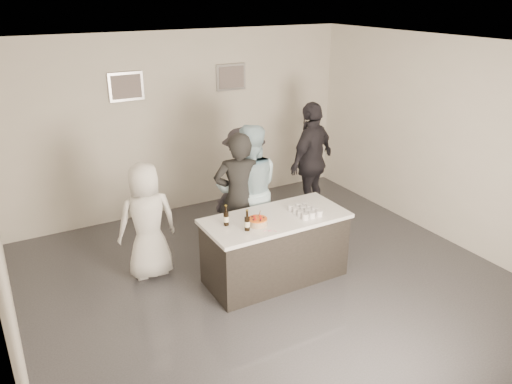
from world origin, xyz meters
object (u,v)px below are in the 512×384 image
beer_bottle_b (247,220)px  person_main_blue (249,190)px  beer_bottle_a (226,216)px  person_main_black (239,198)px  cake (258,222)px  person_guest_back (244,182)px  person_guest_right (312,161)px  bar_counter (275,248)px  person_guest_left (147,221)px

beer_bottle_b → person_main_blue: size_ratio=0.14×
beer_bottle_a → person_main_black: (0.50, 0.63, -0.10)m
cake → beer_bottle_a: beer_bottle_a is taller
person_main_black → person_main_blue: bearing=-126.7°
cake → person_guest_back: person_guest_back is taller
person_guest_right → person_guest_back: bearing=-22.1°
beer_bottle_a → person_guest_right: person_guest_right is taller
bar_counter → person_main_black: person_main_black is taller
cake → beer_bottle_b: (-0.18, -0.07, 0.09)m
cake → beer_bottle_a: bearing=152.1°
beer_bottle_b → person_main_black: person_main_black is taller
cake → person_guest_left: person_guest_left is taller
bar_counter → cake: 0.59m
bar_counter → person_guest_right: bearing=42.3°
person_guest_back → beer_bottle_a: bearing=33.6°
beer_bottle_a → beer_bottle_b: 0.29m
bar_counter → person_guest_left: size_ratio=1.18×
beer_bottle_a → person_guest_right: size_ratio=0.13×
beer_bottle_a → person_main_black: size_ratio=0.14×
bar_counter → person_guest_right: person_guest_right is taller
person_guest_left → person_guest_right: bearing=-167.8°
beer_bottle_b → person_guest_left: bearing=130.5°
bar_counter → cake: (-0.32, -0.09, 0.49)m
cake → person_guest_left: 1.48m
beer_bottle_a → person_guest_left: size_ratio=0.16×
person_main_black → person_main_blue: (0.23, 0.14, 0.02)m
beer_bottle_b → person_main_blue: 1.17m
cake → person_guest_right: bearing=38.9°
person_main_black → person_main_blue: person_main_blue is taller
person_main_black → beer_bottle_a: bearing=74.1°
cake → beer_bottle_b: size_ratio=0.93×
cake → beer_bottle_a: size_ratio=0.93×
bar_counter → person_guest_left: 1.70m
person_guest_back → person_main_blue: bearing=48.5°
bar_counter → person_guest_back: 1.45m
beer_bottle_b → person_guest_back: size_ratio=0.15×
person_guest_left → person_guest_right: person_guest_right is taller
beer_bottle_b → bar_counter: bearing=17.7°
person_main_black → person_guest_left: person_main_black is taller
beer_bottle_b → person_guest_right: size_ratio=0.13×
beer_bottle_b → person_main_blue: (0.57, 1.01, -0.08)m
bar_counter → person_main_black: size_ratio=1.00×
cake → beer_bottle_a: 0.40m
beer_bottle_a → beer_bottle_b: size_ratio=1.00×
cake → person_guest_back: size_ratio=0.14×
beer_bottle_b → person_main_black: size_ratio=0.14×
person_main_black → person_guest_back: 0.79m
beer_bottle_b → person_guest_left: person_guest_left is taller
beer_bottle_b → person_guest_right: 2.58m
cake → person_guest_back: 1.58m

